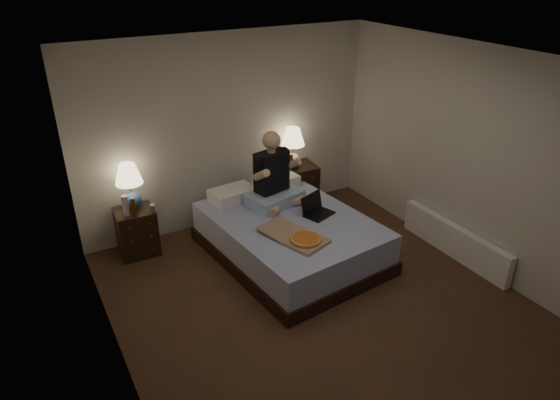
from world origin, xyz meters
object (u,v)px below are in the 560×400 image
bed (290,237)px  radiator (454,241)px  lamp_left (130,186)px  laptop (319,206)px  nightstand_right (297,187)px  pizza_box (306,240)px  person (274,169)px  soda_can (153,209)px  beer_bottle_left (133,207)px  beer_bottle_right (291,162)px  water_bottle (125,206)px  lamp_right (293,148)px  nightstand_left (137,232)px

bed → radiator: size_ratio=1.29×
lamp_left → laptop: lamp_left is taller
nightstand_right → pizza_box: (-0.86, -1.61, 0.23)m
lamp_left → person: bearing=-21.4°
soda_can → beer_bottle_left: 0.23m
person → pizza_box: bearing=-111.5°
beer_bottle_right → radiator: bearing=-59.0°
person → water_bottle: bearing=152.5°
lamp_right → radiator: size_ratio=0.35×
lamp_right → beer_bottle_right: lamp_right is taller
bed → lamp_left: 1.99m
bed → lamp_left: bearing=140.5°
laptop → beer_bottle_right: bearing=59.0°
nightstand_left → radiator: 3.84m
nightstand_left → lamp_left: lamp_left is taller
nightstand_right → person: 1.14m
beer_bottle_left → radiator: 3.83m
nightstand_right → lamp_left: 2.35m
beer_bottle_left → pizza_box: beer_bottle_left is taller
lamp_right → beer_bottle_right: size_ratio=2.43×
nightstand_right → pizza_box: nightstand_right is taller
soda_can → pizza_box: bearing=-47.5°
beer_bottle_right → beer_bottle_left: bearing=-176.5°
beer_bottle_right → pizza_box: size_ratio=0.30×
person → nightstand_left: bearing=148.8°
nightstand_left → nightstand_right: (2.31, 0.08, 0.04)m
beer_bottle_right → person: size_ratio=0.25×
lamp_left → beer_bottle_right: 2.14m
lamp_right → pizza_box: lamp_right is taller
bed → laptop: bearing=-21.3°
beer_bottle_right → person: person is taller
soda_can → radiator: soda_can is taller
nightstand_right → laptop: 1.25m
person → pizza_box: (-0.16, -0.99, -0.42)m
person → beer_bottle_right: bearing=32.1°
laptop → water_bottle: bearing=135.3°
lamp_left → lamp_right: (2.22, 0.00, 0.07)m
bed → person: (0.02, 0.43, 0.72)m
water_bottle → pizza_box: bearing=-43.1°
beer_bottle_right → nightstand_left: bearing=179.8°
bed → nightstand_right: (0.72, 1.05, 0.07)m
lamp_left → radiator: size_ratio=0.35×
bed → nightstand_left: bearing=142.7°
nightstand_right → soda_can: 2.15m
beer_bottle_left → beer_bottle_right: (2.18, 0.13, 0.07)m
water_bottle → laptop: bearing=-26.0°
lamp_left → pizza_box: size_ratio=0.74×
nightstand_left → water_bottle: bearing=-137.5°
bed → nightstand_left: (-1.58, 0.98, 0.03)m
lamp_right → laptop: lamp_right is taller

